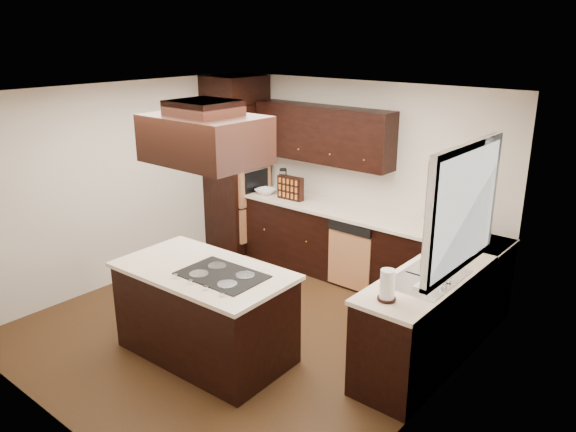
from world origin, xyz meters
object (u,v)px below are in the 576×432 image
at_px(island, 205,314).
at_px(range_hood, 205,139).
at_px(spice_rack, 291,188).
at_px(oven_column, 237,177).

height_order(island, range_hood, range_hood).
distance_m(island, range_hood, 1.72).
bearing_deg(range_hood, island, -123.90).
bearing_deg(spice_rack, island, -72.54).
distance_m(range_hood, spice_rack, 2.65).
xyz_separation_m(oven_column, island, (1.83, -2.32, -0.62)).
height_order(oven_column, island, oven_column).
relative_size(island, range_hood, 1.58).
xyz_separation_m(island, range_hood, (0.04, 0.06, 1.72)).
bearing_deg(island, oven_column, 126.46).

